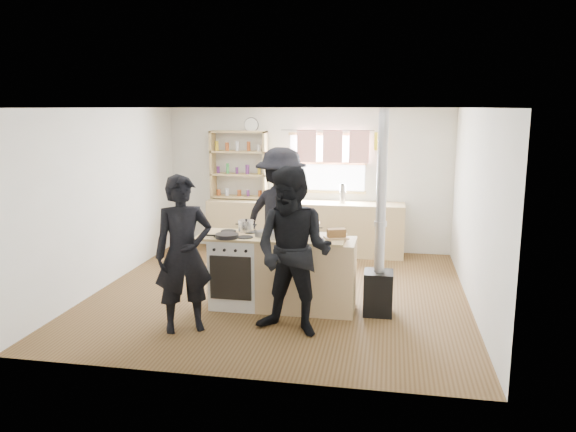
% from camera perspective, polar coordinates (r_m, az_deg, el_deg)
% --- Properties ---
extents(ground, '(5.00, 5.00, 0.01)m').
position_cam_1_polar(ground, '(7.78, -0.81, -7.84)').
color(ground, brown).
rests_on(ground, ground).
extents(back_counter, '(3.40, 0.55, 0.90)m').
position_cam_1_polar(back_counter, '(9.77, 1.70, -1.15)').
color(back_counter, tan).
rests_on(back_counter, ground).
extents(shelving_unit, '(1.00, 0.28, 1.20)m').
position_cam_1_polar(shelving_unit, '(9.97, -5.02, 5.24)').
color(shelving_unit, tan).
rests_on(shelving_unit, back_counter).
extents(thermos, '(0.10, 0.10, 0.31)m').
position_cam_1_polar(thermos, '(9.59, 5.56, 2.25)').
color(thermos, silver).
rests_on(thermos, back_counter).
extents(cooking_island, '(1.97, 0.64, 0.93)m').
position_cam_1_polar(cooking_island, '(7.10, -0.53, -5.72)').
color(cooking_island, silver).
rests_on(cooking_island, ground).
extents(skillet_greens, '(0.30, 0.30, 0.05)m').
position_cam_1_polar(skillet_greens, '(6.93, -6.22, -1.99)').
color(skillet_greens, black).
rests_on(skillet_greens, cooking_island).
extents(roast_tray, '(0.41, 0.36, 0.08)m').
position_cam_1_polar(roast_tray, '(6.92, -1.67, -1.82)').
color(roast_tray, silver).
rests_on(roast_tray, cooking_island).
extents(stockpot_stove, '(0.21, 0.21, 0.17)m').
position_cam_1_polar(stockpot_stove, '(7.23, -4.27, -1.02)').
color(stockpot_stove, silver).
rests_on(stockpot_stove, cooking_island).
extents(stockpot_counter, '(0.29, 0.29, 0.21)m').
position_cam_1_polar(stockpot_counter, '(6.91, 2.05, -1.40)').
color(stockpot_counter, silver).
rests_on(stockpot_counter, cooking_island).
extents(bread_board, '(0.33, 0.28, 0.12)m').
position_cam_1_polar(bread_board, '(6.88, 4.94, -1.87)').
color(bread_board, tan).
rests_on(bread_board, cooking_island).
extents(flue_heater, '(0.35, 0.35, 2.50)m').
position_cam_1_polar(flue_heater, '(6.92, 9.24, -4.77)').
color(flue_heater, black).
rests_on(flue_heater, ground).
extents(person_near_left, '(0.78, 0.69, 1.78)m').
position_cam_1_polar(person_near_left, '(6.40, -10.56, -3.82)').
color(person_near_left, black).
rests_on(person_near_left, ground).
extents(person_near_right, '(1.06, 0.91, 1.89)m').
position_cam_1_polar(person_near_right, '(6.18, 0.55, -3.66)').
color(person_near_right, black).
rests_on(person_near_right, ground).
extents(person_far, '(1.44, 1.15, 1.96)m').
position_cam_1_polar(person_far, '(7.99, -0.68, -0.03)').
color(person_far, black).
rests_on(person_far, ground).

